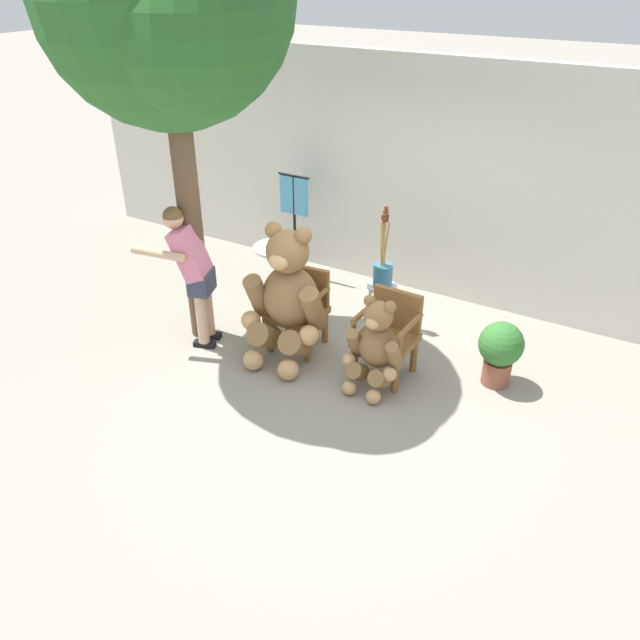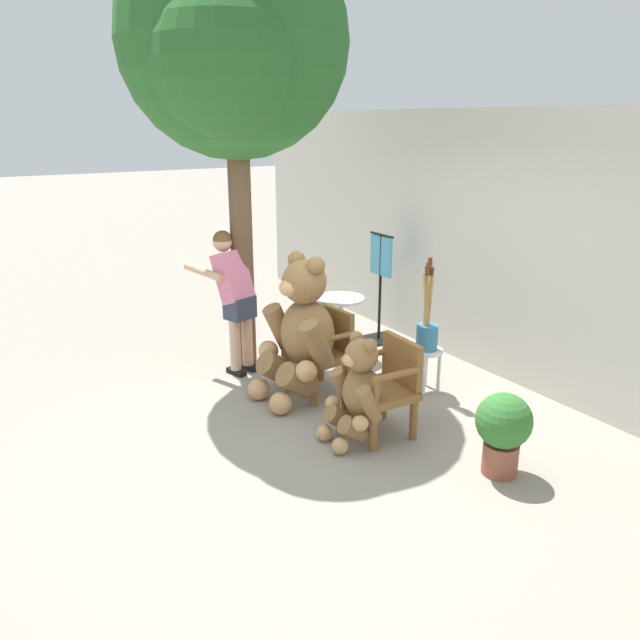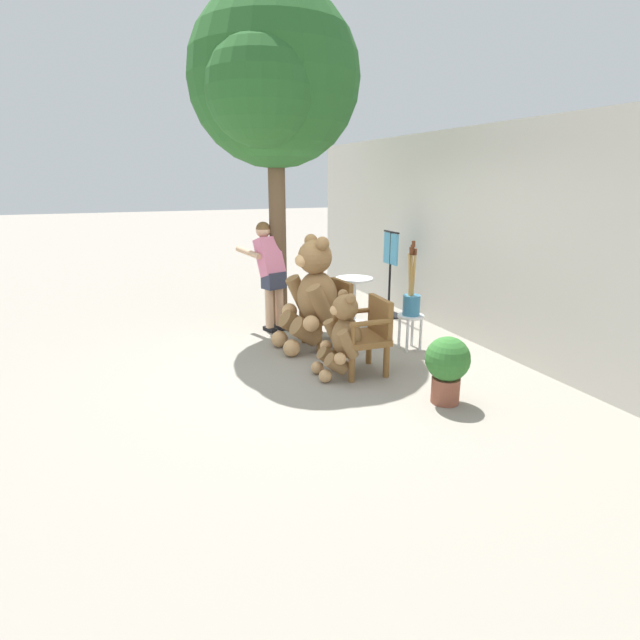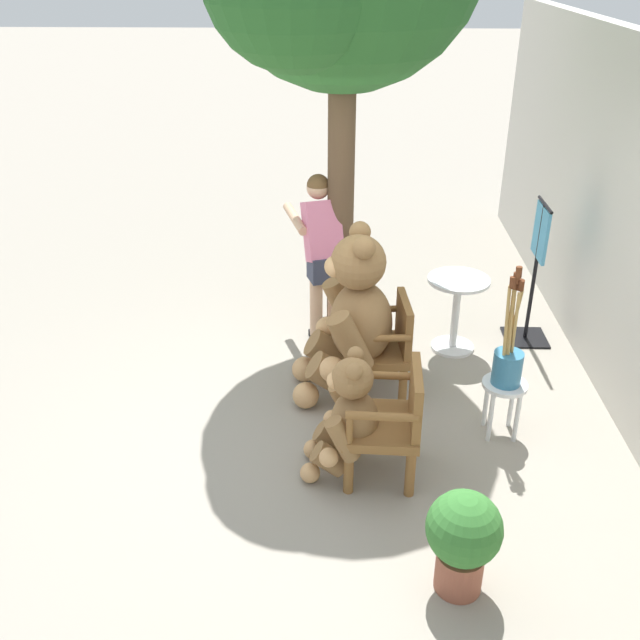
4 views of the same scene
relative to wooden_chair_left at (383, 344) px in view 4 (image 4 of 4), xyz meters
name	(u,v)px [view 4 (image 4 of 4)]	position (x,y,z in m)	size (l,w,h in m)	color
ground_plane	(323,427)	(0.52, -0.47, -0.46)	(60.00, 60.00, 0.00)	gray
wooden_chair_left	(383,344)	(0.00, 0.00, 0.00)	(0.60, 0.56, 0.86)	brown
wooden_chair_right	(390,419)	(1.04, 0.00, 0.00)	(0.58, 0.54, 0.86)	brown
teddy_bear_large	(352,317)	(0.01, -0.26, 0.26)	(0.88, 0.86, 1.47)	olive
teddy_bear_small	(347,417)	(1.04, -0.29, 0.01)	(0.58, 0.56, 0.97)	olive
person_visitor	(323,247)	(-0.99, -0.52, 0.46)	(0.70, 0.64, 1.56)	black
white_stool	(503,394)	(0.55, 0.89, -0.11)	(0.34, 0.34, 0.46)	silver
brush_bucket	(508,358)	(0.55, 0.89, 0.22)	(0.22, 0.22, 0.95)	teal
round_side_table	(456,306)	(-0.76, 0.71, -0.01)	(0.56, 0.56, 0.72)	silver
potted_plant	(463,537)	(2.07, 0.36, -0.07)	(0.44, 0.44, 0.68)	brown
clothing_display_stand	(535,270)	(-0.96, 1.44, 0.26)	(0.44, 0.40, 1.36)	black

